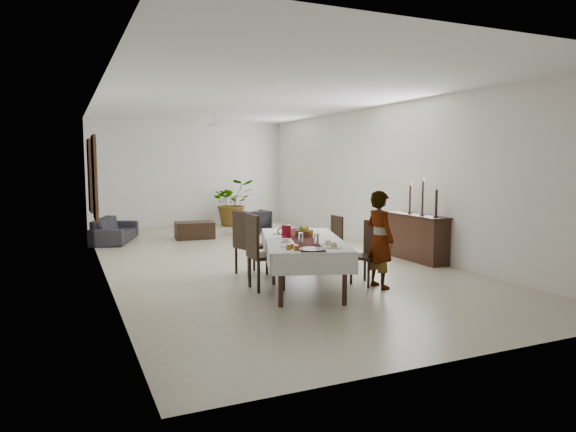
% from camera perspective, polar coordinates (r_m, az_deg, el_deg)
% --- Properties ---
extents(floor, '(6.00, 12.00, 0.00)m').
position_cam_1_polar(floor, '(10.61, -3.46, -4.56)').
color(floor, '#BAB294').
rests_on(floor, ground).
extents(ceiling, '(6.00, 12.00, 0.02)m').
position_cam_1_polar(ceiling, '(10.51, -3.57, 12.86)').
color(ceiling, white).
rests_on(ceiling, wall_back).
extents(wall_back, '(6.00, 0.02, 3.20)m').
position_cam_1_polar(wall_back, '(16.20, -10.92, 4.68)').
color(wall_back, white).
rests_on(wall_back, floor).
extents(wall_front, '(6.00, 0.02, 3.20)m').
position_cam_1_polar(wall_front, '(5.25, 19.87, 1.89)').
color(wall_front, white).
rests_on(wall_front, floor).
extents(wall_left, '(0.02, 12.00, 3.20)m').
position_cam_1_polar(wall_left, '(9.81, -20.21, 3.63)').
color(wall_left, white).
rests_on(wall_left, floor).
extents(wall_right, '(0.02, 12.00, 3.20)m').
position_cam_1_polar(wall_right, '(11.82, 10.29, 4.24)').
color(wall_right, white).
rests_on(wall_right, floor).
extents(dining_table_top, '(1.70, 2.57, 0.05)m').
position_cam_1_polar(dining_table_top, '(8.01, 1.67, -2.78)').
color(dining_table_top, black).
rests_on(dining_table_top, table_leg_fl).
extents(table_leg_fl, '(0.09, 0.09, 0.69)m').
position_cam_1_polar(table_leg_fl, '(6.94, -0.82, -7.30)').
color(table_leg_fl, black).
rests_on(table_leg_fl, floor).
extents(table_leg_fr, '(0.09, 0.09, 0.69)m').
position_cam_1_polar(table_leg_fr, '(7.06, 6.33, -7.11)').
color(table_leg_fr, black).
rests_on(table_leg_fr, floor).
extents(table_leg_bl, '(0.09, 0.09, 0.69)m').
position_cam_1_polar(table_leg_bl, '(9.15, -1.92, -4.05)').
color(table_leg_bl, black).
rests_on(table_leg_bl, floor).
extents(table_leg_br, '(0.09, 0.09, 0.69)m').
position_cam_1_polar(table_leg_br, '(9.24, 3.51, -3.96)').
color(table_leg_br, black).
rests_on(table_leg_br, floor).
extents(tablecloth_top, '(1.93, 2.80, 0.01)m').
position_cam_1_polar(tablecloth_top, '(8.01, 1.67, -2.57)').
color(tablecloth_top, white).
rests_on(tablecloth_top, dining_table_top).
extents(tablecloth_drape_left, '(0.82, 2.43, 0.30)m').
position_cam_1_polar(tablecloth_drape_left, '(7.98, -2.49, -3.65)').
color(tablecloth_drape_left, white).
rests_on(tablecloth_drape_left, dining_table_top).
extents(tablecloth_drape_right, '(0.82, 2.43, 0.30)m').
position_cam_1_polar(tablecloth_drape_right, '(8.12, 5.74, -3.51)').
color(tablecloth_drape_right, white).
rests_on(tablecloth_drape_right, dining_table_top).
extents(tablecloth_drape_near, '(1.11, 0.38, 0.30)m').
position_cam_1_polar(tablecloth_drape_near, '(6.79, 2.97, -5.37)').
color(tablecloth_drape_near, silver).
rests_on(tablecloth_drape_near, dining_table_top).
extents(tablecloth_drape_far, '(1.11, 0.38, 0.30)m').
position_cam_1_polar(tablecloth_drape_far, '(9.28, 0.71, -2.28)').
color(tablecloth_drape_far, white).
rests_on(tablecloth_drape_far, dining_table_top).
extents(table_runner, '(1.12, 2.46, 0.00)m').
position_cam_1_polar(table_runner, '(8.01, 1.67, -2.52)').
color(table_runner, '#4F1616').
rests_on(table_runner, tablecloth_top).
extents(red_pitcher, '(0.19, 0.19, 0.20)m').
position_cam_1_polar(red_pitcher, '(8.11, -0.20, -1.71)').
color(red_pitcher, maroon).
rests_on(red_pitcher, tablecloth_top).
extents(pitcher_handle, '(0.12, 0.06, 0.12)m').
position_cam_1_polar(pitcher_handle, '(8.11, -0.79, -1.72)').
color(pitcher_handle, maroon).
rests_on(pitcher_handle, red_pitcher).
extents(wine_glass_near, '(0.07, 0.07, 0.17)m').
position_cam_1_polar(wine_glass_near, '(7.38, 3.19, -2.61)').
color(wine_glass_near, white).
rests_on(wine_glass_near, tablecloth_top).
extents(wine_glass_mid, '(0.07, 0.07, 0.17)m').
position_cam_1_polar(wine_glass_mid, '(7.45, 1.42, -2.52)').
color(wine_glass_mid, white).
rests_on(wine_glass_mid, tablecloth_top).
extents(teacup_right, '(0.09, 0.09, 0.06)m').
position_cam_1_polar(teacup_right, '(7.46, 4.49, -2.94)').
color(teacup_right, white).
rests_on(teacup_right, saucer_right).
extents(saucer_right, '(0.15, 0.15, 0.01)m').
position_cam_1_polar(saucer_right, '(7.47, 4.49, -3.12)').
color(saucer_right, white).
rests_on(saucer_right, tablecloth_top).
extents(teacup_left, '(0.09, 0.09, 0.06)m').
position_cam_1_polar(teacup_left, '(7.63, -0.24, -2.73)').
color(teacup_left, white).
rests_on(teacup_left, saucer_left).
extents(saucer_left, '(0.15, 0.15, 0.01)m').
position_cam_1_polar(saucer_left, '(7.63, -0.24, -2.90)').
color(saucer_left, silver).
rests_on(saucer_left, tablecloth_top).
extents(plate_near_right, '(0.24, 0.24, 0.01)m').
position_cam_1_polar(plate_near_right, '(7.18, 5.13, -3.48)').
color(plate_near_right, silver).
rests_on(plate_near_right, tablecloth_top).
extents(bread_near_right, '(0.09, 0.09, 0.09)m').
position_cam_1_polar(bread_near_right, '(7.18, 5.13, -3.27)').
color(bread_near_right, '#DEBE6C').
rests_on(bread_near_right, plate_near_right).
extents(plate_near_left, '(0.24, 0.24, 0.01)m').
position_cam_1_polar(plate_near_left, '(7.24, 0.03, -3.38)').
color(plate_near_left, white).
rests_on(plate_near_left, tablecloth_top).
extents(plate_far_left, '(0.24, 0.24, 0.01)m').
position_cam_1_polar(plate_far_left, '(8.51, -0.90, -1.97)').
color(plate_far_left, silver).
rests_on(plate_far_left, tablecloth_top).
extents(serving_tray, '(0.36, 0.36, 0.02)m').
position_cam_1_polar(serving_tray, '(6.99, 2.70, -3.71)').
color(serving_tray, '#414246').
rests_on(serving_tray, tablecloth_top).
extents(jam_jar_a, '(0.06, 0.06, 0.07)m').
position_cam_1_polar(jam_jar_a, '(6.93, 0.94, -3.56)').
color(jam_jar_a, '#8C3E14').
rests_on(jam_jar_a, tablecloth_top).
extents(jam_jar_b, '(0.06, 0.06, 0.07)m').
position_cam_1_polar(jam_jar_b, '(6.97, 0.08, -3.49)').
color(jam_jar_b, '#8B6114').
rests_on(jam_jar_b, tablecloth_top).
extents(jam_jar_c, '(0.06, 0.06, 0.07)m').
position_cam_1_polar(jam_jar_c, '(7.08, 0.40, -3.36)').
color(jam_jar_c, '#916115').
rests_on(jam_jar_c, tablecloth_top).
extents(fruit_basket, '(0.30, 0.30, 0.10)m').
position_cam_1_polar(fruit_basket, '(8.25, 1.80, -1.93)').
color(fruit_basket, brown).
rests_on(fruit_basket, tablecloth_top).
extents(fruit_red, '(0.09, 0.09, 0.09)m').
position_cam_1_polar(fruit_red, '(8.26, 1.99, -1.40)').
color(fruit_red, '#AA1126').
rests_on(fruit_red, fruit_basket).
extents(fruit_green, '(0.08, 0.08, 0.08)m').
position_cam_1_polar(fruit_green, '(8.27, 1.51, -1.40)').
color(fruit_green, olive).
rests_on(fruit_green, fruit_basket).
extents(fruit_yellow, '(0.08, 0.08, 0.08)m').
position_cam_1_polar(fruit_yellow, '(8.19, 1.85, -1.46)').
color(fruit_yellow, gold).
rests_on(fruit_yellow, fruit_basket).
extents(chair_right_near_seat, '(0.54, 0.54, 0.05)m').
position_cam_1_polar(chair_right_near_seat, '(8.26, 8.76, -4.51)').
color(chair_right_near_seat, black).
rests_on(chair_right_near_seat, chair_right_near_leg_fl).
extents(chair_right_near_leg_fl, '(0.05, 0.05, 0.42)m').
position_cam_1_polar(chair_right_near_leg_fl, '(8.34, 10.43, -6.09)').
color(chair_right_near_leg_fl, black).
rests_on(chair_right_near_leg_fl, floor).
extents(chair_right_near_leg_fr, '(0.05, 0.05, 0.42)m').
position_cam_1_polar(chair_right_near_leg_fr, '(8.55, 8.54, -5.76)').
color(chair_right_near_leg_fr, black).
rests_on(chair_right_near_leg_fr, floor).
extents(chair_right_near_leg_bl, '(0.05, 0.05, 0.42)m').
position_cam_1_polar(chair_right_near_leg_bl, '(8.07, 8.94, -6.47)').
color(chair_right_near_leg_bl, black).
rests_on(chair_right_near_leg_bl, floor).
extents(chair_right_near_leg_br, '(0.05, 0.05, 0.42)m').
position_cam_1_polar(chair_right_near_leg_br, '(8.28, 7.03, -6.12)').
color(chair_right_near_leg_br, black).
rests_on(chair_right_near_leg_br, floor).
extents(chair_right_near_back, '(0.18, 0.42, 0.54)m').
position_cam_1_polar(chair_right_near_back, '(8.37, 9.61, -2.38)').
color(chair_right_near_back, black).
rests_on(chair_right_near_back, chair_right_near_seat).
extents(chair_right_far_seat, '(0.41, 0.41, 0.05)m').
position_cam_1_polar(chair_right_far_seat, '(9.59, 4.50, -3.16)').
color(chair_right_far_seat, black).
rests_on(chair_right_far_seat, chair_right_far_leg_fl).
extents(chair_right_far_leg_fl, '(0.04, 0.04, 0.40)m').
position_cam_1_polar(chair_right_far_leg_fl, '(9.57, 5.84, -4.54)').
color(chair_right_far_leg_fl, black).
rests_on(chair_right_far_leg_fl, floor).
extents(chair_right_far_leg_fr, '(0.04, 0.04, 0.40)m').
position_cam_1_polar(chair_right_far_leg_fr, '(9.85, 4.84, -4.23)').
color(chair_right_far_leg_fr, black).
rests_on(chair_right_far_leg_fr, floor).
extents(chair_right_far_leg_bl, '(0.04, 0.04, 0.40)m').
position_cam_1_polar(chair_right_far_leg_bl, '(9.41, 4.13, -4.71)').
color(chair_right_far_leg_bl, black).
rests_on(chair_right_far_leg_bl, floor).
extents(chair_right_far_leg_br, '(0.04, 0.04, 0.40)m').
position_cam_1_polar(chair_right_far_leg_br, '(9.69, 3.16, -4.39)').
color(chair_right_far_leg_br, black).
rests_on(chair_right_far_leg_br, floor).
extents(chair_right_far_back, '(0.05, 0.40, 0.51)m').
position_cam_1_polar(chair_right_far_back, '(9.64, 5.45, -1.48)').
color(chair_right_far_back, black).
rests_on(chair_right_far_back, chair_right_far_seat).
extents(chair_left_near_seat, '(0.50, 0.50, 0.06)m').
position_cam_1_polar(chair_left_near_seat, '(7.88, -2.42, -4.45)').
color(chair_left_near_seat, black).
rests_on(chair_left_near_seat, chair_left_near_leg_fl).
extents(chair_left_near_leg_fl, '(0.05, 0.05, 0.49)m').
position_cam_1_polar(chair_left_near_leg_fl, '(8.05, -4.28, -6.21)').
color(chair_left_near_leg_fl, black).
rests_on(chair_left_near_leg_fl, floor).
extents(chair_left_near_leg_fr, '(0.05, 0.05, 0.49)m').
position_cam_1_polar(chair_left_near_leg_fr, '(7.68, -3.29, -6.80)').
color(chair_left_near_leg_fr, black).
rests_on(chair_left_near_leg_fr, floor).
extents(chair_left_near_leg_bl, '(0.05, 0.05, 0.49)m').
position_cam_1_polar(chair_left_near_leg_bl, '(8.19, -1.60, -5.99)').
color(chair_left_near_leg_bl, black).
rests_on(chair_left_near_leg_bl, floor).
extents(chair_left_near_leg_br, '(0.05, 0.05, 0.49)m').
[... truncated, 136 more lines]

